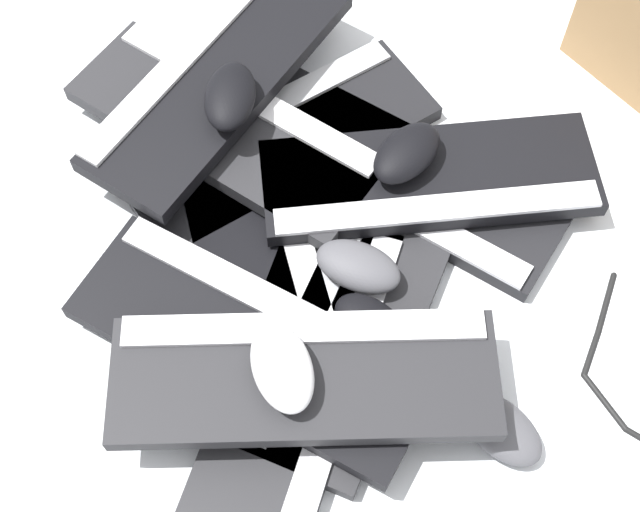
# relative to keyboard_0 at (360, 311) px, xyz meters

# --- Properties ---
(ground_plane) EXTENTS (3.20, 3.20, 0.00)m
(ground_plane) POSITION_rel_keyboard_0_xyz_m (-0.10, 0.04, -0.01)
(ground_plane) COLOR silver
(keyboard_0) EXTENTS (0.30, 0.46, 0.03)m
(keyboard_0) POSITION_rel_keyboard_0_xyz_m (0.00, 0.00, 0.00)
(keyboard_0) COLOR #232326
(keyboard_0) RESTS_ON ground
(keyboard_1) EXTENTS (0.46, 0.24, 0.03)m
(keyboard_1) POSITION_rel_keyboard_0_xyz_m (-0.09, 0.18, 0.00)
(keyboard_1) COLOR black
(keyboard_1) RESTS_ON ground
(keyboard_2) EXTENTS (0.24, 0.46, 0.03)m
(keyboard_2) POSITION_rel_keyboard_0_xyz_m (-0.25, 0.11, 0.00)
(keyboard_2) COLOR black
(keyboard_2) RESTS_ON ground
(keyboard_3) EXTENTS (0.45, 0.35, 0.03)m
(keyboard_3) POSITION_rel_keyboard_0_xyz_m (-0.17, -0.02, 0.00)
(keyboard_3) COLOR black
(keyboard_3) RESTS_ON ground
(keyboard_4) EXTENTS (0.33, 0.46, 0.03)m
(keyboard_4) POSITION_rel_keyboard_0_xyz_m (0.01, -0.12, 0.00)
(keyboard_4) COLOR #232326
(keyboard_4) RESTS_ON ground
(keyboard_5) EXTENTS (0.46, 0.26, 0.03)m
(keyboard_5) POSITION_rel_keyboard_0_xyz_m (-0.06, -0.13, 0.03)
(keyboard_5) COLOR black
(keyboard_5) RESTS_ON keyboard_4
(keyboard_6) EXTENTS (0.39, 0.44, 0.03)m
(keyboard_6) POSITION_rel_keyboard_0_xyz_m (-0.06, 0.19, 0.03)
(keyboard_6) COLOR black
(keyboard_6) RESTS_ON keyboard_1
(keyboard_7) EXTENTS (0.46, 0.23, 0.03)m
(keyboard_7) POSITION_rel_keyboard_0_xyz_m (-0.31, 0.06, 0.03)
(keyboard_7) COLOR #232326
(keyboard_7) RESTS_ON keyboard_2
(keyboard_8) EXTENTS (0.23, 0.46, 0.03)m
(keyboard_8) POSITION_rel_keyboard_0_xyz_m (-0.36, 0.10, 0.06)
(keyboard_8) COLOR black
(keyboard_8) RESTS_ON keyboard_7
(keyboard_9) EXTENTS (0.41, 0.42, 0.03)m
(keyboard_9) POSITION_rel_keyboard_0_xyz_m (0.03, -0.12, 0.06)
(keyboard_9) COLOR #232326
(keyboard_9) RESTS_ON keyboard_5
(mouse_0) EXTENTS (0.11, 0.07, 0.04)m
(mouse_0) POSITION_rel_keyboard_0_xyz_m (0.22, 0.00, 0.01)
(mouse_0) COLOR #4C4C51
(mouse_0) RESTS_ON ground
(mouse_1) EXTENTS (0.13, 0.10, 0.04)m
(mouse_1) POSITION_rel_keyboard_0_xyz_m (-0.03, 0.03, 0.04)
(mouse_1) COLOR #4C4C51
(mouse_1) RESTS_ON keyboard_0
(mouse_2) EXTENTS (0.11, 0.07, 0.04)m
(mouse_2) POSITION_rel_keyboard_0_xyz_m (0.04, -0.02, 0.04)
(mouse_2) COLOR black
(mouse_2) RESTS_ON keyboard_0
(mouse_3) EXTENTS (0.12, 0.13, 0.04)m
(mouse_3) POSITION_rel_keyboard_0_xyz_m (-0.30, 0.07, 0.10)
(mouse_3) COLOR black
(mouse_3) RESTS_ON keyboard_8
(mouse_4) EXTENTS (0.13, 0.11, 0.04)m
(mouse_4) POSITION_rel_keyboard_0_xyz_m (0.01, -0.14, 0.10)
(mouse_4) COLOR silver
(mouse_4) RESTS_ON keyboard_9
(mouse_5) EXTENTS (0.07, 0.11, 0.04)m
(mouse_5) POSITION_rel_keyboard_0_xyz_m (-0.09, 0.18, 0.07)
(mouse_5) COLOR black
(mouse_5) RESTS_ON keyboard_6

